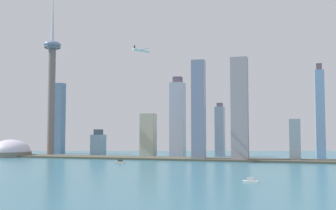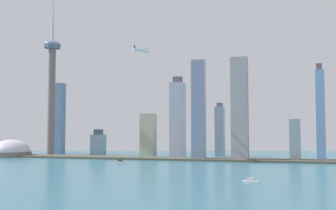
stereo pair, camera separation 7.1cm
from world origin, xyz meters
name	(u,v)px [view 2 (the right image)]	position (x,y,z in m)	size (l,w,h in m)	color
waterfront_pier	(155,158)	(0.00, 443.72, 1.69)	(707.46, 59.21, 3.38)	#504F40
observation_tower	(52,77)	(-226.44, 473.64, 157.69)	(34.20, 34.20, 339.60)	slate
stadium_dome	(11,152)	(-290.30, 436.73, 8.76)	(77.43, 77.43, 46.22)	slate
skyscraper_0	(199,110)	(79.42, 433.92, 84.79)	(22.25, 17.15, 169.59)	gray
skyscraper_1	(295,140)	(234.45, 446.85, 34.34)	(17.31, 18.40, 68.68)	#A6B3BC
skyscraper_2	(178,119)	(26.52, 498.62, 72.09)	(26.02, 25.67, 151.18)	#AAADBF
skyscraper_3	(240,109)	(148.30, 432.99, 85.21)	(27.30, 23.15, 170.41)	#9D9299
skyscraper_4	(220,131)	(98.90, 547.81, 49.41)	(17.37, 23.94, 103.62)	#8A9EB3
skyscraper_5	(148,135)	(-32.14, 500.90, 41.21)	(26.93, 24.50, 82.41)	#ADAB93
skyscraper_6	(59,118)	(-253.97, 551.62, 76.94)	(19.68, 19.60, 153.88)	slate
skyscraper_7	(320,113)	(279.78, 520.05, 80.59)	(15.47, 20.79, 168.60)	#789BC6
skyscraper_8	(98,144)	(-135.31, 498.69, 23.18)	(22.54, 26.65, 52.49)	#7C9FB9
boat_0	(250,181)	(184.19, 156.52, 1.80)	(14.65, 5.29, 4.91)	white
boat_3	(120,162)	(-27.37, 348.18, 1.85)	(15.97, 4.59, 5.09)	beige
airplane	(142,50)	(-7.64, 390.09, 182.83)	(32.70, 32.99, 8.49)	white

